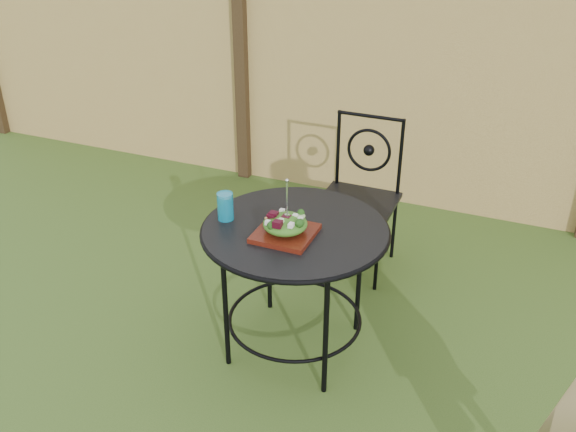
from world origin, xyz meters
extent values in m
plane|color=#304C18|center=(0.00, 0.00, 0.00)|extent=(60.00, 60.00, 0.00)
cube|color=#E1C06F|center=(0.00, 2.20, 0.90)|extent=(8.00, 0.05, 1.80)
cube|color=black|center=(-1.30, 2.15, 0.95)|extent=(0.09, 0.09, 1.90)
cylinder|color=black|center=(-0.10, 0.30, 0.71)|extent=(0.90, 0.90, 0.02)
torus|color=black|center=(-0.10, 0.30, 0.71)|extent=(0.92, 0.92, 0.02)
torus|color=black|center=(-0.10, 0.30, 0.18)|extent=(0.70, 0.70, 0.02)
cylinder|color=black|center=(0.16, 0.56, 0.35)|extent=(0.03, 0.03, 0.71)
cylinder|color=black|center=(-0.37, 0.56, 0.35)|extent=(0.03, 0.03, 0.71)
cylinder|color=black|center=(-0.37, 0.04, 0.35)|extent=(0.03, 0.03, 0.71)
cylinder|color=black|center=(0.16, 0.04, 0.35)|extent=(0.03, 0.03, 0.71)
cube|color=black|center=(-0.05, 1.17, 0.45)|extent=(0.46, 0.46, 0.03)
cylinder|color=black|center=(-0.05, 1.38, 0.94)|extent=(0.42, 0.02, 0.02)
torus|color=black|center=(-0.05, 1.38, 0.72)|extent=(0.28, 0.02, 0.28)
cylinder|color=black|center=(-0.25, 0.97, 0.22)|extent=(0.02, 0.02, 0.44)
cylinder|color=black|center=(0.15, 0.97, 0.22)|extent=(0.02, 0.02, 0.44)
cylinder|color=black|center=(-0.25, 1.37, 0.22)|extent=(0.02, 0.02, 0.44)
cylinder|color=black|center=(0.15, 1.37, 0.22)|extent=(0.02, 0.02, 0.44)
cylinder|color=black|center=(-0.25, 1.38, 0.70)|extent=(0.02, 0.02, 0.50)
cylinder|color=black|center=(0.15, 1.38, 0.70)|extent=(0.02, 0.02, 0.50)
cube|color=#400F09|center=(-0.12, 0.21, 0.74)|extent=(0.27, 0.27, 0.02)
ellipsoid|color=#235614|center=(-0.12, 0.21, 0.79)|extent=(0.21, 0.21, 0.08)
cylinder|color=silver|center=(-0.11, 0.21, 0.92)|extent=(0.01, 0.01, 0.18)
cylinder|color=#0E80A6|center=(-0.45, 0.25, 0.79)|extent=(0.08, 0.08, 0.14)
camera|label=1|loc=(0.90, -2.20, 2.25)|focal=40.00mm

